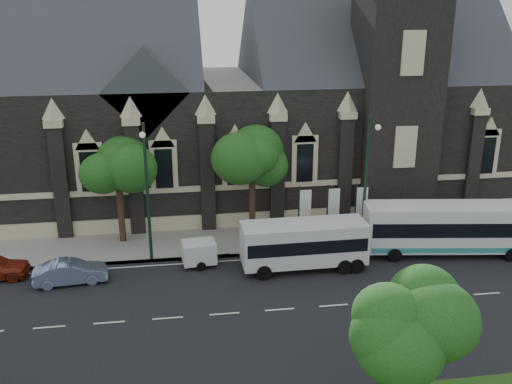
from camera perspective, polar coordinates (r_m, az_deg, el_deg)
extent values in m
plane|color=black|center=(31.30, -3.16, -12.00)|extent=(160.00, 160.00, 0.00)
cube|color=gray|center=(39.72, -4.47, -4.98)|extent=(80.00, 5.00, 0.15)
cube|color=black|center=(48.05, -0.71, 5.43)|extent=(40.00, 15.00, 10.00)
cube|color=#31343A|center=(47.09, -15.62, 10.68)|extent=(16.00, 15.00, 15.00)
cube|color=#31343A|center=(49.50, 11.05, 11.37)|extent=(20.00, 15.00, 15.00)
cube|color=#31343A|center=(42.32, -10.86, 10.21)|extent=(6.00, 6.00, 6.00)
cube|color=black|center=(44.08, 13.52, 9.04)|extent=(5.50, 5.50, 18.00)
cube|color=beige|center=(41.33, 0.71, 0.66)|extent=(40.00, 0.22, 0.40)
cube|color=beige|center=(42.20, 0.70, -2.71)|extent=(40.00, 0.25, 1.20)
cube|color=black|center=(40.48, -2.05, 2.62)|extent=(1.20, 0.12, 2.80)
sphere|color=#1A4816|center=(22.37, 15.00, -12.81)|extent=(3.20, 3.20, 3.20)
sphere|color=#1A4816|center=(22.77, 15.95, -10.57)|extent=(2.40, 2.40, 2.40)
cylinder|color=black|center=(40.22, -0.37, -1.69)|extent=(0.44, 0.44, 3.96)
sphere|color=#1A4816|center=(39.11, -0.38, 3.34)|extent=(3.84, 3.84, 3.84)
sphere|color=#1A4816|center=(39.72, 0.50, 4.66)|extent=(2.88, 2.88, 2.88)
cylinder|color=black|center=(40.05, -13.24, -2.30)|extent=(0.44, 0.44, 3.96)
sphere|color=#1A4816|center=(38.95, -13.62, 2.64)|extent=(3.68, 3.68, 3.68)
sphere|color=#1A4816|center=(39.38, -12.62, 3.93)|extent=(2.76, 2.76, 2.76)
cylinder|color=black|center=(38.06, 10.80, 0.79)|extent=(0.20, 0.20, 9.00)
cylinder|color=black|center=(36.28, 11.61, 6.73)|extent=(0.10, 1.60, 0.10)
sphere|color=silver|center=(35.57, 12.03, 6.31)|extent=(0.36, 0.36, 0.36)
cylinder|color=black|center=(36.06, -10.73, -0.21)|extent=(0.20, 0.20, 9.00)
cylinder|color=black|center=(34.18, -11.19, 6.05)|extent=(0.10, 1.60, 0.10)
sphere|color=silver|center=(33.42, -11.23, 5.59)|extent=(0.36, 0.36, 0.36)
cylinder|color=black|center=(39.35, 4.27, -2.19)|extent=(0.10, 0.10, 4.00)
cube|color=white|center=(39.24, 4.93, -1.33)|extent=(0.80, 0.04, 2.20)
cylinder|color=black|center=(39.82, 7.08, -2.03)|extent=(0.10, 0.10, 4.00)
cube|color=white|center=(39.73, 7.74, -1.18)|extent=(0.80, 0.04, 2.20)
cylinder|color=black|center=(40.38, 9.82, -1.87)|extent=(0.10, 0.10, 4.00)
cube|color=white|center=(40.32, 10.48, -1.03)|extent=(0.80, 0.04, 2.20)
cube|color=silver|center=(39.49, 19.09, -3.25)|extent=(11.84, 3.99, 2.94)
cube|color=black|center=(39.42, 19.12, -3.01)|extent=(11.38, 3.97, 0.95)
cube|color=teal|center=(39.92, 18.92, -4.81)|extent=(11.38, 3.96, 0.35)
cylinder|color=black|center=(37.81, 13.60, -6.12)|extent=(0.93, 0.40, 0.90)
cylinder|color=black|center=(39.96, 12.79, -4.68)|extent=(0.93, 0.40, 0.90)
cylinder|color=black|center=(40.31, 24.12, -5.71)|extent=(0.93, 0.40, 0.90)
cylinder|color=black|center=(42.33, 22.82, -4.39)|extent=(0.93, 0.40, 0.90)
cube|color=silver|center=(35.57, 4.78, -5.03)|extent=(7.71, 2.51, 2.51)
cube|color=black|center=(35.52, 4.78, -4.83)|extent=(7.40, 2.54, 0.83)
cylinder|color=black|center=(34.52, 0.82, -8.03)|extent=(0.90, 0.29, 0.90)
cylinder|color=black|center=(36.66, 0.16, -6.37)|extent=(0.90, 0.29, 0.90)
cylinder|color=black|center=(35.64, 8.82, -7.37)|extent=(0.90, 0.29, 0.90)
cylinder|color=black|center=(37.72, 7.71, -5.80)|extent=(0.90, 0.29, 0.90)
cylinder|color=black|center=(35.87, 10.00, -7.26)|extent=(0.90, 0.29, 0.90)
cylinder|color=black|center=(37.94, 8.83, -5.71)|extent=(0.90, 0.29, 0.90)
cube|color=silver|center=(36.26, -5.69, -5.94)|extent=(2.19, 1.73, 1.33)
cylinder|color=black|center=(35.84, -5.47, -7.36)|extent=(0.59, 0.26, 0.57)
cylinder|color=black|center=(37.21, -5.84, -6.35)|extent=(0.59, 0.26, 0.57)
cylinder|color=black|center=(36.59, -3.60, -6.26)|extent=(1.23, 0.20, 0.08)
imported|color=#7283A5|center=(35.76, -17.96, -7.57)|extent=(4.36, 1.93, 1.39)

